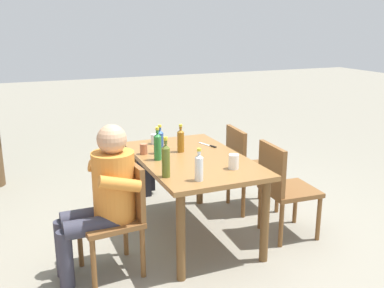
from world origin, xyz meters
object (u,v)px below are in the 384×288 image
table_knife (209,145)px  backpack_by_near_side (141,175)px  dining_table (192,168)px  bottle_blue (160,141)px  chair_near_right (246,164)px  cup_terracotta (144,149)px  person_in_white_shirt (104,194)px  chair_near_left (283,185)px  chair_far_left (119,212)px  bottle_amber (181,140)px  cup_glass (155,139)px  bottle_clear (199,167)px  bottle_green (158,146)px  bottle_olive (166,160)px  cup_white (234,162)px

table_knife → backpack_by_near_side: 1.13m
dining_table → bottle_blue: 0.38m
chair_near_right → cup_terracotta: (-0.08, 1.11, 0.31)m
person_in_white_shirt → backpack_by_near_side: person_in_white_shirt is taller
chair_near_right → chair_near_left: bearing=180.0°
chair_near_left → backpack_by_near_side: chair_near_left is taller
chair_far_left → chair_near_left: bearing=-90.1°
chair_near_left → cup_terracotta: bearing=62.4°
bottle_amber → cup_glass: size_ratio=2.68×
chair_near_right → chair_far_left: bearing=113.8°
chair_near_left → bottle_clear: (-0.24, 0.92, 0.37)m
chair_near_right → cup_terracotta: 1.15m
table_knife → backpack_by_near_side: (0.90, 0.42, -0.53)m
backpack_by_near_side → bottle_clear: bearing=178.4°
chair_far_left → chair_near_left: 1.48m
bottle_green → bottle_olive: 0.45m
chair_far_left → bottle_blue: bearing=-44.1°
bottle_green → cup_white: bearing=-133.6°
bottle_green → bottle_olive: (-0.44, 0.08, 0.01)m
person_in_white_shirt → backpack_by_near_side: bearing=-25.4°
bottle_green → cup_terracotta: size_ratio=3.03×
bottle_olive → bottle_blue: bearing=-14.7°
bottle_clear → cup_glass: size_ratio=2.61×
chair_near_right → bottle_clear: bearing=134.3°
bottle_blue → table_knife: (0.06, -0.51, -0.11)m
cup_white → backpack_by_near_side: (1.61, 0.32, -0.59)m
person_in_white_shirt → cup_terracotta: bearing=-39.9°
bottle_clear → bottle_green: (0.61, 0.12, 0.02)m
person_in_white_shirt → cup_terracotta: size_ratio=12.34×
chair_near_right → backpack_by_near_side: size_ratio=1.92×
bottle_amber → cup_terracotta: (0.06, 0.33, -0.06)m
chair_near_right → backpack_by_near_side: chair_near_right is taller
chair_far_left → bottle_olive: bearing=-101.8°
dining_table → bottle_olive: size_ratio=4.60×
bottle_amber → backpack_by_near_side: (0.99, 0.10, -0.64)m
backpack_by_near_side → cup_terracotta: bearing=166.0°
chair_far_left → bottle_amber: (0.51, -0.71, 0.37)m
chair_far_left → backpack_by_near_side: (1.51, -0.61, -0.27)m
chair_near_right → bottle_blue: bearing=97.0°
chair_near_right → bottle_amber: 0.87m
bottle_blue → chair_near_right: bearing=-83.0°
table_knife → backpack_by_near_side: bearing=25.1°
dining_table → chair_near_left: 0.82m
cup_glass → cup_white: (-0.97, -0.35, 0.01)m
bottle_green → backpack_by_near_side: size_ratio=0.64×
bottle_blue → backpack_by_near_side: 1.17m
table_knife → bottle_clear: bearing=150.8°
cup_terracotta → backpack_by_near_side: 1.12m
bottle_olive → cup_glass: (0.94, -0.22, -0.09)m
bottle_green → bottle_blue: bearing=-24.9°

